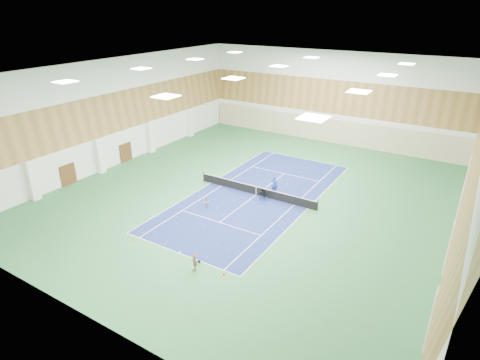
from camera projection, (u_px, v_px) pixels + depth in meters
name	position (u px, v px, depth m)	size (l,w,h in m)	color
ground	(256.00, 195.00, 39.62)	(40.00, 40.00, 0.00)	#2C6739
room_shell	(257.00, 137.00, 37.21)	(36.00, 40.00, 12.00)	white
wood_cladding	(257.00, 116.00, 36.41)	(36.00, 40.00, 8.00)	#9F723B
ceiling_light_grid	(258.00, 72.00, 34.83)	(21.40, 25.40, 0.06)	white
court_surface	(256.00, 195.00, 39.62)	(10.97, 23.77, 0.01)	navy
tennis_balls_scatter	(256.00, 195.00, 39.60)	(10.57, 22.77, 0.07)	#BEDC25
tennis_net	(256.00, 190.00, 39.40)	(12.80, 0.10, 1.10)	black
back_curtain	(328.00, 130.00, 54.36)	(35.40, 0.16, 3.20)	#C6B793
door_left_a	(68.00, 174.00, 41.57)	(0.08, 1.80, 2.20)	#593319
door_left_b	(126.00, 152.00, 47.80)	(0.08, 1.80, 2.20)	#593319
coach	(274.00, 185.00, 39.70)	(0.66, 0.44, 1.82)	#223A9C
child_court	(207.00, 202.00, 36.92)	(0.57, 0.44, 1.17)	#9899A0
child_apron	(194.00, 263.00, 28.14)	(0.73, 0.30, 1.25)	tan
ball_cart	(263.00, 195.00, 38.44)	(0.56, 0.56, 0.97)	black
cone_svc_a	(194.00, 210.00, 36.54)	(0.19, 0.19, 0.21)	#F4600C
cone_svc_b	(209.00, 217.00, 35.24)	(0.17, 0.17, 0.19)	#FF590D
cone_svc_c	(236.00, 223.00, 34.26)	(0.20, 0.20, 0.22)	#EF5C0C
cone_svc_d	(250.00, 232.00, 33.00)	(0.22, 0.22, 0.24)	orange
cone_base_a	(133.00, 239.00, 31.97)	(0.19, 0.19, 0.21)	#FF4E0D
cone_base_b	(165.00, 243.00, 31.39)	(0.20, 0.20, 0.22)	orange
cone_base_c	(195.00, 253.00, 30.15)	(0.20, 0.20, 0.22)	orange
cone_base_d	(224.00, 274.00, 27.81)	(0.22, 0.22, 0.25)	#F4430C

